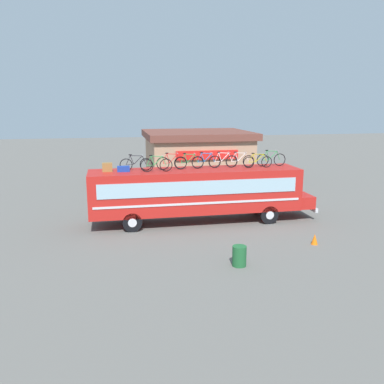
# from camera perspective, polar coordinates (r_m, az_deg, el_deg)

# --- Properties ---
(ground_plane) EXTENTS (120.00, 120.00, 0.00)m
(ground_plane) POSITION_cam_1_polar(r_m,az_deg,el_deg) (23.85, 0.48, -4.11)
(ground_plane) COLOR #605E59
(bus) EXTENTS (12.82, 2.60, 3.04)m
(bus) POSITION_cam_1_polar(r_m,az_deg,el_deg) (23.44, 0.83, 0.19)
(bus) COLOR red
(bus) RESTS_ON ground
(luggage_bag_1) EXTENTS (0.53, 0.42, 0.47)m
(luggage_bag_1) POSITION_cam_1_polar(r_m,az_deg,el_deg) (22.92, -11.53, 3.34)
(luggage_bag_1) COLOR olive
(luggage_bag_1) RESTS_ON bus
(luggage_bag_2) EXTENTS (0.66, 0.36, 0.30)m
(luggage_bag_2) POSITION_cam_1_polar(r_m,az_deg,el_deg) (22.74, -9.38, 3.14)
(luggage_bag_2) COLOR #193899
(luggage_bag_2) RESTS_ON bus
(rooftop_bicycle_1) EXTENTS (1.77, 0.44, 0.91)m
(rooftop_bicycle_1) POSITION_cam_1_polar(r_m,az_deg,el_deg) (22.88, -7.68, 3.84)
(rooftop_bicycle_1) COLOR black
(rooftop_bicycle_1) RESTS_ON bus
(rooftop_bicycle_2) EXTENTS (1.73, 0.44, 0.92)m
(rooftop_bicycle_2) POSITION_cam_1_polar(r_m,az_deg,el_deg) (22.44, -4.90, 3.75)
(rooftop_bicycle_2) COLOR black
(rooftop_bicycle_2) RESTS_ON bus
(rooftop_bicycle_3) EXTENTS (1.71, 0.44, 0.96)m
(rooftop_bicycle_3) POSITION_cam_1_polar(r_m,az_deg,el_deg) (23.09, -2.81, 4.05)
(rooftop_bicycle_3) COLOR black
(rooftop_bicycle_3) RESTS_ON bus
(rooftop_bicycle_4) EXTENTS (1.65, 0.44, 0.91)m
(rooftop_bicycle_4) POSITION_cam_1_polar(r_m,az_deg,el_deg) (23.35, -0.39, 4.11)
(rooftop_bicycle_4) COLOR black
(rooftop_bicycle_4) RESTS_ON bus
(rooftop_bicycle_5) EXTENTS (1.67, 0.44, 0.92)m
(rooftop_bicycle_5) POSITION_cam_1_polar(r_m,az_deg,el_deg) (23.67, 1.93, 4.23)
(rooftop_bicycle_5) COLOR black
(rooftop_bicycle_5) RESTS_ON bus
(rooftop_bicycle_6) EXTENTS (1.70, 0.44, 0.92)m
(rooftop_bicycle_6) POSITION_cam_1_polar(r_m,az_deg,el_deg) (23.87, 4.31, 4.27)
(rooftop_bicycle_6) COLOR black
(rooftop_bicycle_6) RESTS_ON bus
(rooftop_bicycle_7) EXTENTS (1.70, 0.44, 0.90)m
(rooftop_bicycle_7) POSITION_cam_1_polar(r_m,az_deg,el_deg) (24.12, 6.57, 4.29)
(rooftop_bicycle_7) COLOR black
(rooftop_bicycle_7) RESTS_ON bus
(rooftop_bicycle_8) EXTENTS (1.72, 0.44, 0.86)m
(rooftop_bicycle_8) POSITION_cam_1_polar(r_m,az_deg,el_deg) (24.06, 8.98, 4.16)
(rooftop_bicycle_8) COLOR black
(rooftop_bicycle_8) RESTS_ON bus
(rooftop_bicycle_9) EXTENTS (1.78, 0.44, 0.96)m
(rooftop_bicycle_9) POSITION_cam_1_polar(r_m,az_deg,el_deg) (24.82, 10.78, 4.42)
(rooftop_bicycle_9) COLOR black
(rooftop_bicycle_9) RESTS_ON bus
(roadside_building) EXTENTS (8.97, 8.16, 4.23)m
(roadside_building) POSITION_cam_1_polar(r_m,az_deg,el_deg) (36.60, 0.69, 5.07)
(roadside_building) COLOR tan
(roadside_building) RESTS_ON ground
(trash_bin) EXTENTS (0.59, 0.59, 0.86)m
(trash_bin) POSITION_cam_1_polar(r_m,az_deg,el_deg) (17.64, 6.50, -8.70)
(trash_bin) COLOR #1E592D
(trash_bin) RESTS_ON ground
(traffic_cone) EXTENTS (0.32, 0.32, 0.52)m
(traffic_cone) POSITION_cam_1_polar(r_m,az_deg,el_deg) (20.96, 16.45, -6.22)
(traffic_cone) COLOR orange
(traffic_cone) RESTS_ON ground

